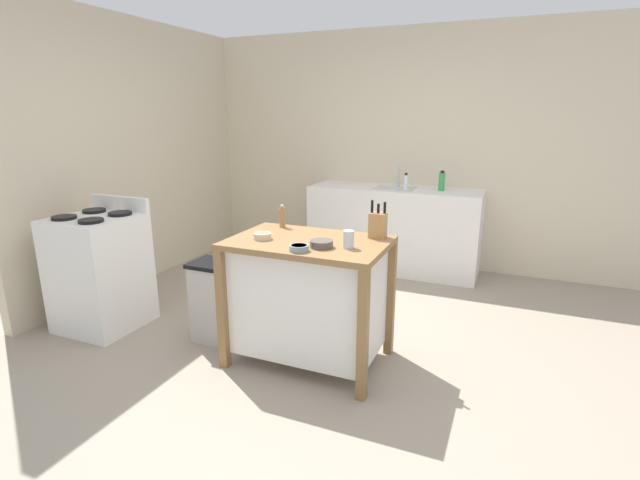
# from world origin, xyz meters

# --- Properties ---
(ground_plane) EXTENTS (6.14, 6.14, 0.00)m
(ground_plane) POSITION_xyz_m (0.00, 0.00, 0.00)
(ground_plane) COLOR gray
(ground_plane) RESTS_ON ground
(wall_back) EXTENTS (4.90, 0.10, 2.60)m
(wall_back) POSITION_xyz_m (0.00, 2.57, 1.30)
(wall_back) COLOR beige
(wall_back) RESTS_ON ground
(wall_left) EXTENTS (0.10, 3.17, 2.60)m
(wall_left) POSITION_xyz_m (-2.45, 0.99, 1.30)
(wall_left) COLOR beige
(wall_left) RESTS_ON ground
(kitchen_island) EXTENTS (1.05, 0.69, 0.88)m
(kitchen_island) POSITION_xyz_m (-0.12, 0.01, 0.50)
(kitchen_island) COLOR olive
(kitchen_island) RESTS_ON ground
(knife_block) EXTENTS (0.11, 0.09, 0.25)m
(knife_block) POSITION_xyz_m (0.29, 0.26, 0.97)
(knife_block) COLOR #AD7F4C
(knife_block) RESTS_ON kitchen_island
(bowl_stoneware_deep) EXTENTS (0.12, 0.12, 0.04)m
(bowl_stoneware_deep) POSITION_xyz_m (-0.41, -0.09, 0.91)
(bowl_stoneware_deep) COLOR beige
(bowl_stoneware_deep) RESTS_ON kitchen_island
(bowl_ceramic_wide) EXTENTS (0.12, 0.12, 0.04)m
(bowl_ceramic_wide) POSITION_xyz_m (-0.06, -0.25, 0.90)
(bowl_ceramic_wide) COLOR gray
(bowl_ceramic_wide) RESTS_ON kitchen_island
(bowl_ceramic_small) EXTENTS (0.15, 0.15, 0.05)m
(bowl_ceramic_small) POSITION_xyz_m (0.03, -0.12, 0.91)
(bowl_ceramic_small) COLOR #564C47
(bowl_ceramic_small) RESTS_ON kitchen_island
(drinking_cup) EXTENTS (0.07, 0.07, 0.11)m
(drinking_cup) POSITION_xyz_m (0.19, -0.06, 0.94)
(drinking_cup) COLOR silver
(drinking_cup) RESTS_ON kitchen_island
(pepper_grinder) EXTENTS (0.04, 0.04, 0.17)m
(pepper_grinder) POSITION_xyz_m (-0.45, 0.27, 0.96)
(pepper_grinder) COLOR #9E7042
(pepper_grinder) RESTS_ON kitchen_island
(trash_bin) EXTENTS (0.36, 0.28, 0.63)m
(trash_bin) POSITION_xyz_m (-0.88, 0.01, 0.32)
(trash_bin) COLOR #B7B2A8
(trash_bin) RESTS_ON ground
(sink_counter) EXTENTS (1.84, 0.60, 0.92)m
(sink_counter) POSITION_xyz_m (-0.08, 2.22, 0.46)
(sink_counter) COLOR white
(sink_counter) RESTS_ON ground
(sink_faucet) EXTENTS (0.02, 0.02, 0.22)m
(sink_faucet) POSITION_xyz_m (-0.08, 2.36, 1.03)
(sink_faucet) COLOR #B7BCC1
(sink_faucet) RESTS_ON sink_counter
(bottle_spray_cleaner) EXTENTS (0.05, 0.05, 0.18)m
(bottle_spray_cleaner) POSITION_xyz_m (0.04, 2.14, 1.00)
(bottle_spray_cleaner) COLOR white
(bottle_spray_cleaner) RESTS_ON sink_counter
(bottle_dish_soap) EXTENTS (0.07, 0.07, 0.21)m
(bottle_dish_soap) POSITION_xyz_m (0.40, 2.23, 1.02)
(bottle_dish_soap) COLOR green
(bottle_dish_soap) RESTS_ON sink_counter
(stove) EXTENTS (0.60, 0.60, 1.04)m
(stove) POSITION_xyz_m (-1.90, -0.14, 0.47)
(stove) COLOR white
(stove) RESTS_ON ground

